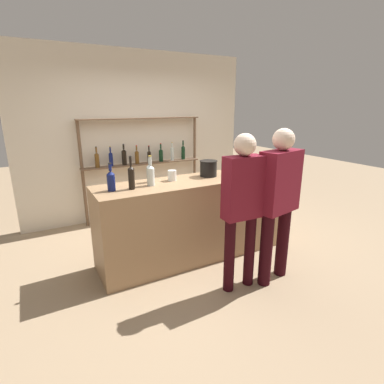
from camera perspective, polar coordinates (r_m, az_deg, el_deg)
ground_plane at (r=4.08m, az=0.00°, el=-11.97°), size 16.00×16.00×0.00m
bar_counter at (r=3.86m, az=0.00°, el=-5.18°), size 2.40×0.65×1.04m
back_wall at (r=5.39m, az=-10.12°, el=10.41°), size 4.00×0.12×2.80m
back_shelf at (r=5.25m, az=-9.38°, el=7.39°), size 2.09×0.18×1.72m
counter_bottle_0 at (r=3.33m, az=-11.48°, el=2.86°), size 0.07×0.07×0.37m
counter_bottle_1 at (r=3.32m, az=-15.17°, el=2.20°), size 0.09×0.09×0.31m
counter_bottle_2 at (r=3.45m, az=-7.87°, el=3.34°), size 0.09×0.09×0.35m
counter_bottle_3 at (r=3.61m, az=-8.08°, el=3.69°), size 0.07×0.07×0.30m
wine_glass at (r=3.84m, az=9.64°, el=4.28°), size 0.07×0.07×0.16m
ice_bucket at (r=3.89m, az=3.15°, el=4.51°), size 0.23×0.23×0.20m
cork_jar at (r=3.67m, az=-3.80°, el=3.15°), size 0.11×0.11×0.13m
customer_right at (r=3.32m, az=16.19°, el=-0.79°), size 0.52×0.31×1.71m
customer_center at (r=3.08m, az=9.54°, el=-1.66°), size 0.41×0.22×1.67m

